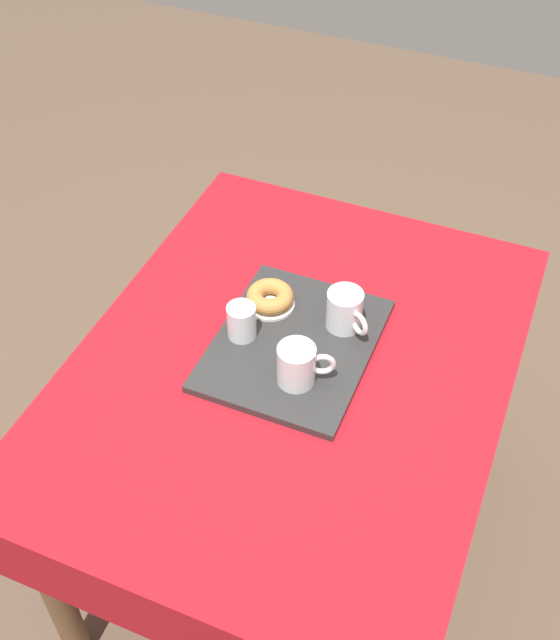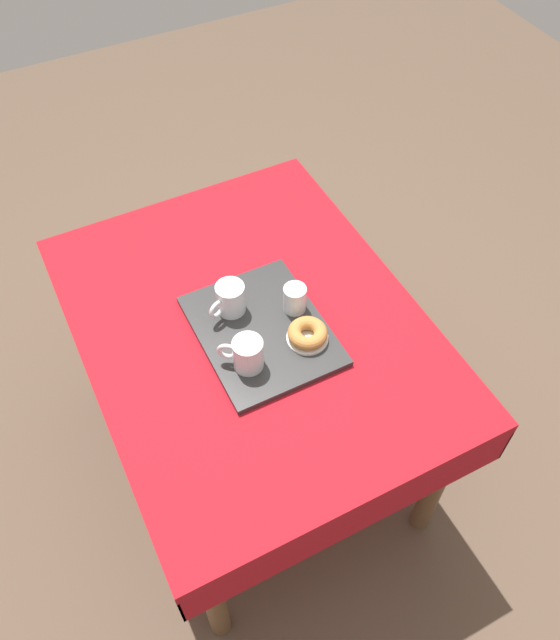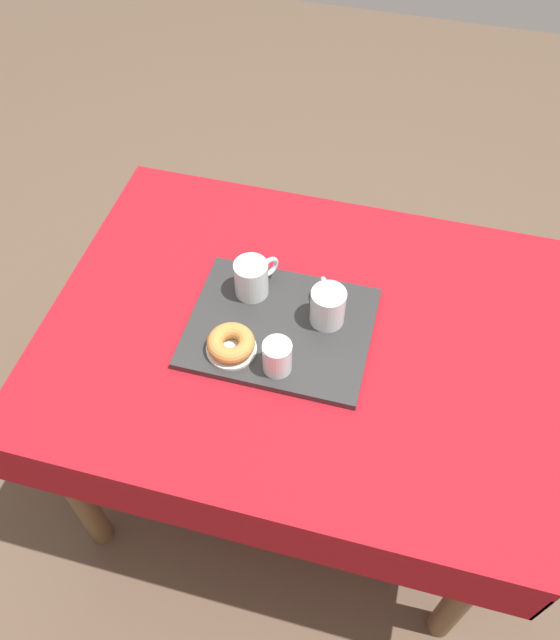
{
  "view_description": "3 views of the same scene",
  "coord_description": "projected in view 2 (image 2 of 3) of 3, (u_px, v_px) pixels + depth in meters",
  "views": [
    {
      "loc": [
        1.09,
        0.43,
        2.03
      ],
      "look_at": [
        -0.07,
        -0.06,
        0.78
      ],
      "focal_mm": 44.68,
      "sensor_mm": 36.0,
      "label": 1
    },
    {
      "loc": [
        -1.05,
        0.44,
        2.17
      ],
      "look_at": [
        -0.04,
        -0.07,
        0.75
      ],
      "focal_mm": 36.51,
      "sensor_mm": 36.0,
      "label": 2
    },
    {
      "loc": [
        0.19,
        -0.9,
        1.95
      ],
      "look_at": [
        -0.04,
        -0.02,
        0.77
      ],
      "focal_mm": 36.35,
      "sensor_mm": 36.0,
      "label": 3
    }
  ],
  "objects": [
    {
      "name": "water_glass_near",
      "position": [
        295.0,
        300.0,
        1.81
      ],
      "size": [
        0.07,
        0.07,
        0.08
      ],
      "color": "white",
      "rests_on": "serving_tray"
    },
    {
      "name": "sugar_donut_left",
      "position": [
        308.0,
        333.0,
        1.75
      ],
      "size": [
        0.11,
        0.11,
        0.04
      ],
      "primitive_type": "torus",
      "color": "#BC7F3D",
      "rests_on": "donut_plate_left"
    },
    {
      "name": "dining_table",
      "position": [
        252.0,
        343.0,
        1.91
      ],
      "size": [
        1.2,
        0.92,
        0.73
      ],
      "color": "#A8141E",
      "rests_on": "ground"
    },
    {
      "name": "serving_tray",
      "position": [
        262.0,
        331.0,
        1.8
      ],
      "size": [
        0.42,
        0.34,
        0.02
      ],
      "primitive_type": "cube",
      "color": "#2D2D2D",
      "rests_on": "dining_table"
    },
    {
      "name": "tea_mug_left",
      "position": [
        230.0,
        299.0,
        1.81
      ],
      "size": [
        0.08,
        0.12,
        0.09
      ],
      "color": "white",
      "rests_on": "serving_tray"
    },
    {
      "name": "ground_plane",
      "position": [
        258.0,
        446.0,
        2.4
      ],
      "size": [
        6.0,
        6.0,
        0.0
      ],
      "primitive_type": "plane",
      "color": "brown"
    },
    {
      "name": "tea_mug_right",
      "position": [
        247.0,
        355.0,
        1.69
      ],
      "size": [
        0.09,
        0.11,
        0.09
      ],
      "color": "white",
      "rests_on": "serving_tray"
    },
    {
      "name": "donut_plate_left",
      "position": [
        307.0,
        338.0,
        1.77
      ],
      "size": [
        0.12,
        0.12,
        0.01
      ],
      "primitive_type": "cylinder",
      "color": "white",
      "rests_on": "serving_tray"
    }
  ]
}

